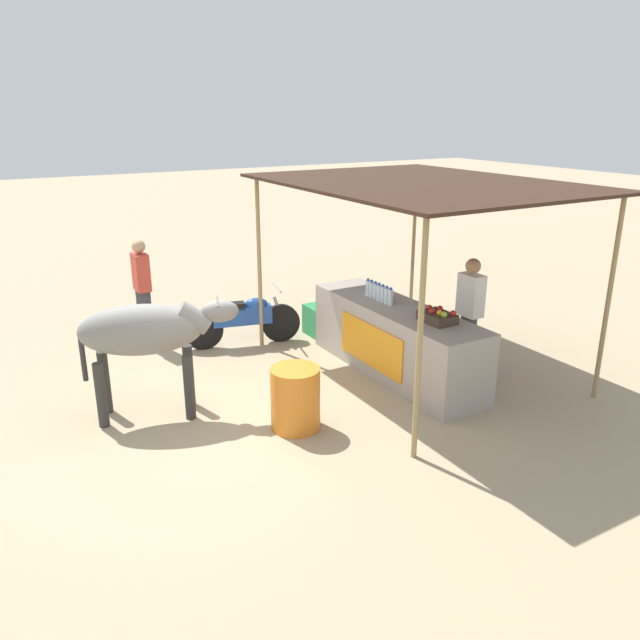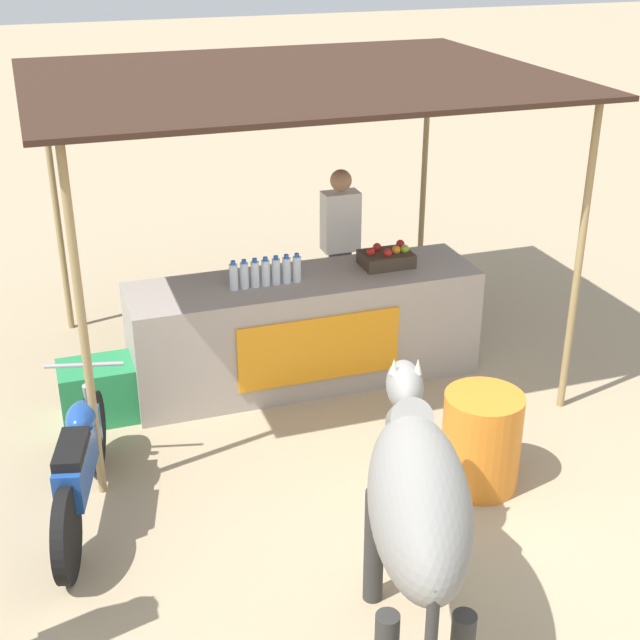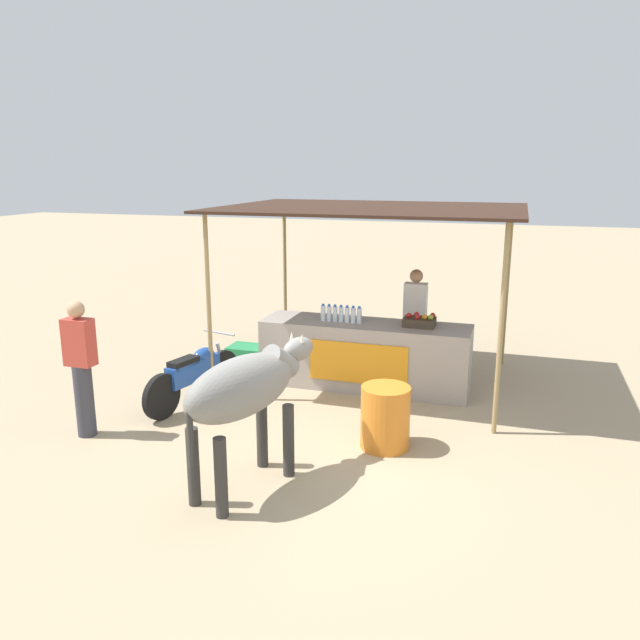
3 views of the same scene
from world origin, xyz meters
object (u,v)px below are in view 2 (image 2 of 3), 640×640
object	(u,v)px
stall_counter	(305,329)
water_barrel	(481,440)
cow	(417,500)
fruit_crate	(387,258)
motorcycle_parked	(80,461)
vendor_behind_counter	(340,253)
cooler_box	(98,391)

from	to	relation	value
stall_counter	water_barrel	size ratio (longest dim) A/B	4.11
cow	stall_counter	bearing A→B (deg)	82.65
stall_counter	fruit_crate	size ratio (longest dim) A/B	6.82
motorcycle_parked	water_barrel	bearing A→B (deg)	-11.33
stall_counter	vendor_behind_counter	distance (m)	1.03
stall_counter	cooler_box	world-z (taller)	stall_counter
fruit_crate	cooler_box	bearing A→B (deg)	-176.64
fruit_crate	motorcycle_parked	world-z (taller)	fruit_crate
vendor_behind_counter	motorcycle_parked	bearing A→B (deg)	-141.01
stall_counter	cooler_box	xyz separation A→B (m)	(-1.80, -0.10, -0.24)
fruit_crate	water_barrel	size ratio (longest dim) A/B	0.60
cow	motorcycle_parked	size ratio (longest dim) A/B	1.04
cooler_box	cow	size ratio (longest dim) A/B	0.33
water_barrel	motorcycle_parked	world-z (taller)	motorcycle_parked
stall_counter	vendor_behind_counter	size ratio (longest dim) A/B	1.82
cooler_box	motorcycle_parked	world-z (taller)	motorcycle_parked
water_barrel	motorcycle_parked	distance (m)	2.79
water_barrel	cow	distance (m)	1.85
fruit_crate	stall_counter	bearing A→B (deg)	-176.03
stall_counter	cow	bearing A→B (deg)	-97.35
stall_counter	cooler_box	size ratio (longest dim) A/B	5.00
cooler_box	water_barrel	distance (m)	3.09
fruit_crate	motorcycle_parked	xyz separation A→B (m)	(-2.79, -1.42, -0.60)
motorcycle_parked	vendor_behind_counter	bearing A→B (deg)	38.99
vendor_behind_counter	water_barrel	world-z (taller)	vendor_behind_counter
vendor_behind_counter	water_barrel	size ratio (longest dim) A/B	2.26
fruit_crate	water_barrel	xyz separation A→B (m)	(-0.06, -1.97, -0.67)
cooler_box	cow	bearing A→B (deg)	-66.21
motorcycle_parked	fruit_crate	bearing A→B (deg)	26.93
fruit_crate	cow	world-z (taller)	cow
fruit_crate	water_barrel	bearing A→B (deg)	-91.86
cooler_box	stall_counter	bearing A→B (deg)	3.10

